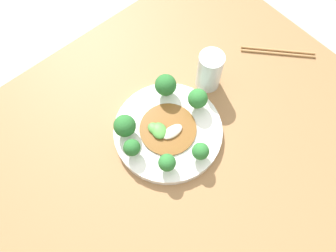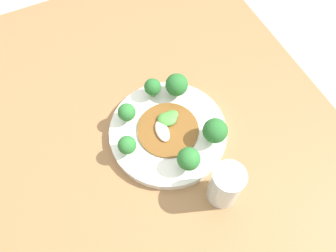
{
  "view_description": "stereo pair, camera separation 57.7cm",
  "coord_description": "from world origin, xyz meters",
  "px_view_note": "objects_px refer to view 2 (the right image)",
  "views": [
    {
      "loc": [
        -0.21,
        -0.23,
        1.54
      ],
      "look_at": [
        0.02,
        0.03,
        0.79
      ],
      "focal_mm": 35.0,
      "sensor_mm": 36.0,
      "label": 1
    },
    {
      "loc": [
        0.35,
        -0.13,
        1.47
      ],
      "look_at": [
        0.02,
        0.03,
        0.79
      ],
      "focal_mm": 35.0,
      "sensor_mm": 36.0,
      "label": 2
    }
  ],
  "objects_px": {
    "broccoli_northwest": "(177,85)",
    "drinking_glass": "(226,185)",
    "broccoli_west": "(153,87)",
    "stirfry_center": "(167,127)",
    "broccoli_south": "(127,145)",
    "plate": "(168,132)",
    "broccoli_east": "(189,159)",
    "broccoli_northeast": "(215,131)",
    "broccoli_southwest": "(127,112)"
  },
  "relations": [
    {
      "from": "broccoli_east",
      "to": "stirfry_center",
      "type": "distance_m",
      "value": 0.11
    },
    {
      "from": "plate",
      "to": "broccoli_east",
      "type": "xyz_separation_m",
      "value": [
        0.1,
        0.0,
        0.05
      ]
    },
    {
      "from": "stirfry_center",
      "to": "broccoli_southwest",
      "type": "bearing_deg",
      "value": -129.29
    },
    {
      "from": "drinking_glass",
      "to": "plate",
      "type": "bearing_deg",
      "value": -166.79
    },
    {
      "from": "broccoli_northeast",
      "to": "broccoli_east",
      "type": "distance_m",
      "value": 0.09
    },
    {
      "from": "drinking_glass",
      "to": "stirfry_center",
      "type": "bearing_deg",
      "value": -167.52
    },
    {
      "from": "broccoli_south",
      "to": "drinking_glass",
      "type": "height_order",
      "value": "drinking_glass"
    },
    {
      "from": "broccoli_west",
      "to": "stirfry_center",
      "type": "relative_size",
      "value": 0.38
    },
    {
      "from": "broccoli_south",
      "to": "broccoli_northwest",
      "type": "bearing_deg",
      "value": 119.55
    },
    {
      "from": "broccoli_northeast",
      "to": "broccoli_south",
      "type": "height_order",
      "value": "broccoli_northeast"
    },
    {
      "from": "broccoli_northeast",
      "to": "broccoli_west",
      "type": "relative_size",
      "value": 1.26
    },
    {
      "from": "broccoli_west",
      "to": "broccoli_east",
      "type": "bearing_deg",
      "value": -2.29
    },
    {
      "from": "stirfry_center",
      "to": "drinking_glass",
      "type": "distance_m",
      "value": 0.2
    },
    {
      "from": "plate",
      "to": "broccoli_east",
      "type": "relative_size",
      "value": 4.24
    },
    {
      "from": "broccoli_northeast",
      "to": "stirfry_center",
      "type": "relative_size",
      "value": 0.47
    },
    {
      "from": "broccoli_south",
      "to": "plate",
      "type": "bearing_deg",
      "value": 95.85
    },
    {
      "from": "broccoli_northwest",
      "to": "broccoli_northeast",
      "type": "bearing_deg",
      "value": 8.0
    },
    {
      "from": "broccoli_northeast",
      "to": "stirfry_center",
      "type": "xyz_separation_m",
      "value": [
        -0.07,
        -0.08,
        -0.03
      ]
    },
    {
      "from": "broccoli_southwest",
      "to": "drinking_glass",
      "type": "distance_m",
      "value": 0.28
    },
    {
      "from": "broccoli_northwest",
      "to": "drinking_glass",
      "type": "xyz_separation_m",
      "value": [
        0.27,
        -0.02,
        -0.0
      ]
    },
    {
      "from": "plate",
      "to": "broccoli_northwest",
      "type": "xyz_separation_m",
      "value": [
        -0.09,
        0.06,
        0.05
      ]
    },
    {
      "from": "plate",
      "to": "broccoli_northeast",
      "type": "relative_size",
      "value": 4.05
    },
    {
      "from": "broccoli_southwest",
      "to": "broccoli_northwest",
      "type": "distance_m",
      "value": 0.14
    },
    {
      "from": "plate",
      "to": "stirfry_center",
      "type": "height_order",
      "value": "stirfry_center"
    },
    {
      "from": "broccoli_southwest",
      "to": "stirfry_center",
      "type": "xyz_separation_m",
      "value": [
        0.06,
        0.08,
        -0.03
      ]
    },
    {
      "from": "plate",
      "to": "broccoli_south",
      "type": "height_order",
      "value": "broccoli_south"
    },
    {
      "from": "broccoli_northeast",
      "to": "drinking_glass",
      "type": "relative_size",
      "value": 0.59
    },
    {
      "from": "broccoli_south",
      "to": "stirfry_center",
      "type": "height_order",
      "value": "broccoli_south"
    },
    {
      "from": "broccoli_east",
      "to": "broccoli_west",
      "type": "bearing_deg",
      "value": 177.71
    },
    {
      "from": "plate",
      "to": "stirfry_center",
      "type": "bearing_deg",
      "value": 170.18
    },
    {
      "from": "broccoli_west",
      "to": "broccoli_northwest",
      "type": "bearing_deg",
      "value": 68.37
    },
    {
      "from": "broccoli_south",
      "to": "broccoli_northwest",
      "type": "height_order",
      "value": "broccoli_northwest"
    },
    {
      "from": "stirfry_center",
      "to": "drinking_glass",
      "type": "xyz_separation_m",
      "value": [
        0.19,
        0.04,
        0.03
      ]
    },
    {
      "from": "broccoli_southwest",
      "to": "broccoli_east",
      "type": "bearing_deg",
      "value": 23.98
    },
    {
      "from": "broccoli_south",
      "to": "broccoli_west",
      "type": "distance_m",
      "value": 0.17
    },
    {
      "from": "plate",
      "to": "broccoli_east",
      "type": "height_order",
      "value": "broccoli_east"
    },
    {
      "from": "broccoli_west",
      "to": "broccoli_east",
      "type": "relative_size",
      "value": 0.83
    },
    {
      "from": "broccoli_west",
      "to": "plate",
      "type": "bearing_deg",
      "value": -4.96
    },
    {
      "from": "broccoli_south",
      "to": "broccoli_west",
      "type": "bearing_deg",
      "value": 135.74
    },
    {
      "from": "broccoli_southwest",
      "to": "broccoli_west",
      "type": "distance_m",
      "value": 0.09
    },
    {
      "from": "broccoli_southwest",
      "to": "drinking_glass",
      "type": "xyz_separation_m",
      "value": [
        0.26,
        0.12,
        0.0
      ]
    },
    {
      "from": "broccoli_south",
      "to": "broccoli_east",
      "type": "distance_m",
      "value": 0.14
    },
    {
      "from": "broccoli_northeast",
      "to": "drinking_glass",
      "type": "height_order",
      "value": "drinking_glass"
    },
    {
      "from": "drinking_glass",
      "to": "broccoli_south",
      "type": "bearing_deg",
      "value": -139.52
    },
    {
      "from": "stirfry_center",
      "to": "drinking_glass",
      "type": "bearing_deg",
      "value": 12.48
    },
    {
      "from": "broccoli_east",
      "to": "broccoli_northwest",
      "type": "relative_size",
      "value": 1.0
    },
    {
      "from": "broccoli_south",
      "to": "stirfry_center",
      "type": "xyz_separation_m",
      "value": [
        -0.02,
        0.11,
        -0.03
      ]
    },
    {
      "from": "broccoli_southwest",
      "to": "plate",
      "type": "bearing_deg",
      "value": 47.54
    },
    {
      "from": "stirfry_center",
      "to": "broccoli_northeast",
      "type": "bearing_deg",
      "value": 49.2
    },
    {
      "from": "broccoli_northeast",
      "to": "drinking_glass",
      "type": "xyz_separation_m",
      "value": [
        0.12,
        -0.04,
        -0.0
      ]
    }
  ]
}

